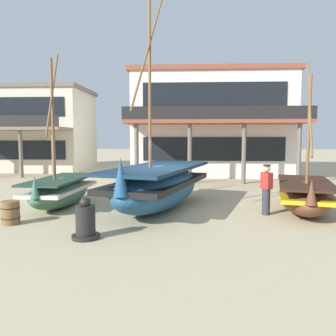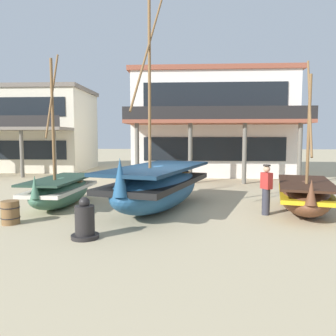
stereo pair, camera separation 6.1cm
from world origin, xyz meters
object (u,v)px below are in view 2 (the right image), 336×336
(fisherman_by_hull, at_px, (266,190))
(capstan_winch, at_px, (85,222))
(harbor_building_annex, at_px, (41,129))
(fishing_boat_centre_large, at_px, (158,186))
(fishing_boat_far_right, at_px, (61,190))
(harbor_building_main, at_px, (211,124))
(fishing_boat_near_left, at_px, (305,195))
(wooden_barrel, at_px, (10,212))

(fisherman_by_hull, height_order, capstan_winch, fisherman_by_hull)
(fisherman_by_hull, relative_size, harbor_building_annex, 0.19)
(fishing_boat_centre_large, distance_m, harbor_building_annex, 17.92)
(fishing_boat_far_right, bearing_deg, fishing_boat_centre_large, -4.35)
(capstan_winch, distance_m, harbor_building_main, 16.93)
(fishing_boat_centre_large, height_order, capstan_winch, fishing_boat_centre_large)
(fishing_boat_near_left, distance_m, harbor_building_annex, 21.51)
(capstan_winch, distance_m, wooden_barrel, 2.95)
(fishing_boat_far_right, xyz_separation_m, harbor_building_annex, (-6.94, 13.97, 2.58))
(fisherman_by_hull, height_order, wooden_barrel, fisherman_by_hull)
(fisherman_by_hull, height_order, harbor_building_main, harbor_building_main)
(wooden_barrel, height_order, harbor_building_annex, harbor_building_annex)
(fishing_boat_near_left, distance_m, harbor_building_main, 13.27)
(wooden_barrel, xyz_separation_m, harbor_building_main, (6.91, 14.82, 3.16))
(harbor_building_annex, bearing_deg, fisherman_by_hull, -46.23)
(fishing_boat_far_right, bearing_deg, harbor_building_main, 62.50)
(fishing_boat_far_right, bearing_deg, harbor_building_annex, 116.41)
(fishing_boat_near_left, height_order, capstan_winch, fishing_boat_near_left)
(fishing_boat_near_left, bearing_deg, fishing_boat_centre_large, 177.55)
(capstan_winch, bearing_deg, fishing_boat_far_right, 118.64)
(harbor_building_main, distance_m, harbor_building_annex, 13.42)
(fishing_boat_centre_large, bearing_deg, fishing_boat_far_right, 175.65)
(harbor_building_main, relative_size, harbor_building_annex, 1.22)
(fishing_boat_centre_large, bearing_deg, harbor_building_main, 77.85)
(fishing_boat_near_left, relative_size, fishing_boat_centre_large, 0.66)
(fishing_boat_centre_large, height_order, wooden_barrel, fishing_boat_centre_large)
(harbor_building_annex, bearing_deg, harbor_building_main, -7.48)
(fishing_boat_near_left, relative_size, wooden_barrel, 7.53)
(wooden_barrel, bearing_deg, fisherman_by_hull, 11.85)
(fishing_boat_centre_large, xyz_separation_m, harbor_building_annex, (-10.61, 14.25, 2.33))
(fishing_boat_near_left, xyz_separation_m, fisherman_by_hull, (-1.42, -0.45, 0.23))
(capstan_winch, height_order, harbor_building_annex, harbor_building_annex)
(fishing_boat_far_right, height_order, fisherman_by_hull, fishing_boat_far_right)
(capstan_winch, xyz_separation_m, harbor_building_main, (4.25, 16.10, 3.08))
(harbor_building_annex, bearing_deg, wooden_barrel, -68.90)
(fishing_boat_far_right, relative_size, harbor_building_main, 0.51)
(fishing_boat_far_right, distance_m, fisherman_by_hull, 7.41)
(fishing_boat_near_left, height_order, wooden_barrel, fishing_boat_near_left)
(fishing_boat_centre_large, relative_size, wooden_barrel, 11.33)
(fishing_boat_centre_large, bearing_deg, capstan_winch, -113.44)
(fishing_boat_near_left, relative_size, capstan_winch, 4.91)
(fishing_boat_near_left, bearing_deg, harbor_building_main, 100.69)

